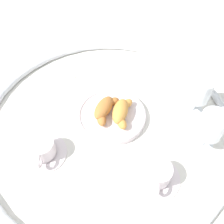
# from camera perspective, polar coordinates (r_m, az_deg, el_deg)

# --- Properties ---
(ground_plane) EXTENTS (2.20, 2.20, 0.00)m
(ground_plane) POSITION_cam_1_polar(r_m,az_deg,el_deg) (0.83, -1.03, -2.60)
(ground_plane) COLOR silver
(table_chrome_rim) EXTENTS (0.82, 0.82, 0.02)m
(table_chrome_rim) POSITION_cam_1_polar(r_m,az_deg,el_deg) (0.82, -1.04, -2.11)
(table_chrome_rim) COLOR silver
(table_chrome_rim) RESTS_ON ground_plane
(pastry_plate) EXTENTS (0.23, 0.23, 0.02)m
(pastry_plate) POSITION_cam_1_polar(r_m,az_deg,el_deg) (0.83, -0.00, -0.78)
(pastry_plate) COLOR silver
(pastry_plate) RESTS_ON ground_plane
(croissant_large) EXTENTS (0.14, 0.07, 0.04)m
(croissant_large) POSITION_cam_1_polar(r_m,az_deg,el_deg) (0.81, -1.67, 0.82)
(croissant_large) COLOR #AD6B33
(croissant_large) RESTS_ON pastry_plate
(croissant_small) EXTENTS (0.13, 0.09, 0.04)m
(croissant_small) POSITION_cam_1_polar(r_m,az_deg,el_deg) (0.80, 2.12, 0.07)
(croissant_small) COLOR #CC893D
(croissant_small) RESTS_ON pastry_plate
(coffee_cup_near) EXTENTS (0.14, 0.14, 0.06)m
(coffee_cup_near) POSITION_cam_1_polar(r_m,az_deg,el_deg) (0.72, 10.21, -13.85)
(coffee_cup_near) COLOR silver
(coffee_cup_near) RESTS_ON ground_plane
(coffee_cup_far) EXTENTS (0.14, 0.14, 0.06)m
(coffee_cup_far) POSITION_cam_1_polar(r_m,az_deg,el_deg) (0.77, -15.51, -8.24)
(coffee_cup_far) COLOR silver
(coffee_cup_far) RESTS_ON ground_plane
(juice_glass_left) EXTENTS (0.08, 0.08, 0.14)m
(juice_glass_left) POSITION_cam_1_polar(r_m,az_deg,el_deg) (0.76, 21.65, -3.09)
(juice_glass_left) COLOR white
(juice_glass_left) RESTS_ON ground_plane
(juice_glass_right) EXTENTS (0.08, 0.08, 0.14)m
(juice_glass_right) POSITION_cam_1_polar(r_m,az_deg,el_deg) (0.84, 19.33, 4.68)
(juice_glass_right) COLOR white
(juice_glass_right) RESTS_ON ground_plane
(sugar_packet) EXTENTS (0.06, 0.05, 0.01)m
(sugar_packet) POSITION_cam_1_polar(r_m,az_deg,el_deg) (0.98, -9.96, 7.83)
(sugar_packet) COLOR white
(sugar_packet) RESTS_ON ground_plane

